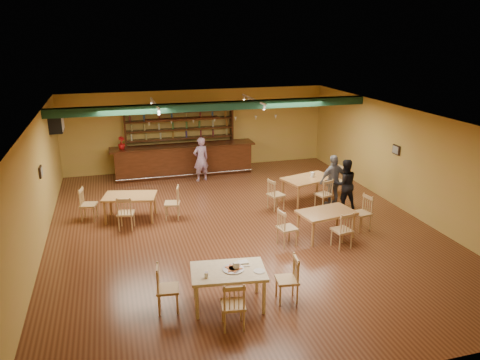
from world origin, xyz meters
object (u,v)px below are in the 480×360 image
object	(u,v)px
dining_table_b	(308,190)
dining_table_d	(326,224)
near_table	(228,288)
patron_bar	(201,159)
dining_table_a	(131,207)
bar_counter	(184,160)
patron_right_a	(345,184)

from	to	relation	value
dining_table_b	dining_table_d	world-z (taller)	dining_table_b
near_table	patron_bar	size ratio (longest dim) A/B	0.90
patron_bar	dining_table_d	bearing A→B (deg)	95.97
dining_table_b	patron_bar	bearing A→B (deg)	117.15
dining_table_b	dining_table_d	size ratio (longest dim) A/B	1.11
dining_table_a	patron_bar	bearing A→B (deg)	61.43
dining_table_a	dining_table_d	xyz separation A→B (m)	(4.76, -2.57, -0.01)
near_table	dining_table_b	bearing A→B (deg)	59.49
bar_counter	near_table	distance (m)	8.67
dining_table_b	near_table	size ratio (longest dim) A/B	1.10
dining_table_b	patron_bar	size ratio (longest dim) A/B	0.99
dining_table_b	patron_right_a	size ratio (longest dim) A/B	1.03
patron_bar	dining_table_a	bearing A→B (deg)	32.74
dining_table_b	dining_table_a	bearing A→B (deg)	163.52
bar_counter	dining_table_a	xyz separation A→B (m)	(-2.12, -3.74, -0.21)
dining_table_a	near_table	bearing A→B (deg)	-59.09
dining_table_d	near_table	distance (m)	3.96
near_table	patron_bar	xyz separation A→B (m)	(1.03, 7.83, 0.41)
near_table	dining_table_a	bearing A→B (deg)	115.43
bar_counter	dining_table_b	xyz separation A→B (m)	(3.26, -3.81, -0.18)
patron_bar	patron_right_a	size ratio (longest dim) A/B	1.04
bar_counter	dining_table_b	distance (m)	5.02
dining_table_a	dining_table_d	bearing A→B (deg)	-15.19
dining_table_a	dining_table_b	xyz separation A→B (m)	(5.38, -0.07, 0.03)
patron_right_a	patron_bar	bearing A→B (deg)	-42.88
dining_table_b	near_table	world-z (taller)	dining_table_b
dining_table_b	bar_counter	bearing A→B (deg)	114.76
dining_table_a	dining_table_d	distance (m)	5.41
near_table	bar_counter	bearing A→B (deg)	94.04
dining_table_d	near_table	size ratio (longest dim) A/B	0.99
dining_table_a	near_table	world-z (taller)	near_table
bar_counter	patron_right_a	xyz separation A→B (m)	(4.06, -4.61, 0.19)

